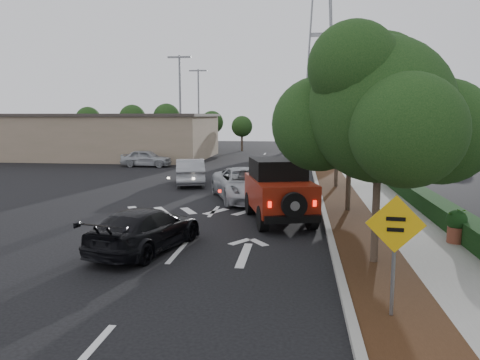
% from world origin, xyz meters
% --- Properties ---
extents(ground, '(120.00, 120.00, 0.00)m').
position_xyz_m(ground, '(0.00, 0.00, 0.00)').
color(ground, black).
rests_on(ground, ground).
extents(curb, '(0.20, 70.00, 0.15)m').
position_xyz_m(curb, '(4.60, 12.00, 0.07)').
color(curb, '#9E9B93').
rests_on(curb, ground).
extents(planting_strip, '(1.80, 70.00, 0.12)m').
position_xyz_m(planting_strip, '(5.60, 12.00, 0.06)').
color(planting_strip, black).
rests_on(planting_strip, ground).
extents(sidewalk, '(2.00, 70.00, 0.12)m').
position_xyz_m(sidewalk, '(7.50, 12.00, 0.06)').
color(sidewalk, gray).
rests_on(sidewalk, ground).
extents(hedge, '(0.80, 70.00, 0.80)m').
position_xyz_m(hedge, '(8.90, 12.00, 0.40)').
color(hedge, black).
rests_on(hedge, ground).
extents(commercial_building, '(22.00, 12.00, 4.00)m').
position_xyz_m(commercial_building, '(-16.00, 30.00, 2.00)').
color(commercial_building, gray).
rests_on(commercial_building, ground).
extents(transmission_tower, '(7.00, 4.00, 28.00)m').
position_xyz_m(transmission_tower, '(6.00, 48.00, 0.00)').
color(transmission_tower, slate).
rests_on(transmission_tower, ground).
extents(street_tree_near, '(3.80, 3.80, 5.92)m').
position_xyz_m(street_tree_near, '(5.60, -0.50, 0.00)').
color(street_tree_near, black).
rests_on(street_tree_near, ground).
extents(street_tree_mid, '(3.20, 3.20, 5.32)m').
position_xyz_m(street_tree_mid, '(5.60, 6.50, 0.00)').
color(street_tree_mid, black).
rests_on(street_tree_mid, ground).
extents(street_tree_far, '(3.40, 3.40, 5.62)m').
position_xyz_m(street_tree_far, '(5.60, 13.00, 0.00)').
color(street_tree_far, black).
rests_on(street_tree_far, ground).
extents(light_pole_a, '(2.00, 0.22, 9.00)m').
position_xyz_m(light_pole_a, '(-6.50, 26.00, 0.00)').
color(light_pole_a, slate).
rests_on(light_pole_a, ground).
extents(light_pole_b, '(2.00, 0.22, 9.00)m').
position_xyz_m(light_pole_b, '(-7.50, 38.00, 0.00)').
color(light_pole_b, slate).
rests_on(light_pole_b, ground).
extents(red_jeep, '(3.04, 4.84, 2.37)m').
position_xyz_m(red_jeep, '(2.75, 4.73, 1.20)').
color(red_jeep, black).
rests_on(red_jeep, ground).
extents(silver_suv_ahead, '(4.23, 6.06, 1.54)m').
position_xyz_m(silver_suv_ahead, '(1.02, 8.81, 0.77)').
color(silver_suv_ahead, '#AEB1B6').
rests_on(silver_suv_ahead, ground).
extents(black_suv_oncoming, '(2.87, 4.79, 1.30)m').
position_xyz_m(black_suv_oncoming, '(-1.00, 0.14, 0.65)').
color(black_suv_oncoming, black).
rests_on(black_suv_oncoming, ground).
extents(silver_sedan_oncoming, '(2.66, 4.82, 1.51)m').
position_xyz_m(silver_sedan_oncoming, '(-2.80, 13.65, 0.75)').
color(silver_sedan_oncoming, '#999BA0').
rests_on(silver_sedan_oncoming, ground).
extents(parked_suv, '(3.99, 1.67, 1.35)m').
position_xyz_m(parked_suv, '(-8.43, 22.49, 0.67)').
color(parked_suv, '#AEB1B6').
rests_on(parked_suv, ground).
extents(speed_hump_sign, '(1.13, 0.14, 2.41)m').
position_xyz_m(speed_hump_sign, '(5.40, -4.02, 1.67)').
color(speed_hump_sign, slate).
rests_on(speed_hump_sign, ground).
extents(terracotta_planter, '(0.63, 0.63, 1.10)m').
position_xyz_m(terracotta_planter, '(8.40, 1.73, 0.75)').
color(terracotta_planter, brown).
rests_on(terracotta_planter, ground).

